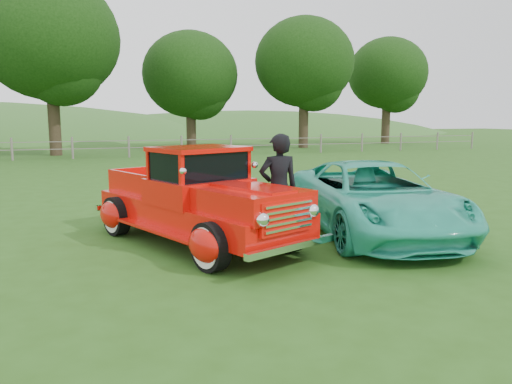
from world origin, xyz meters
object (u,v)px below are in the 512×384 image
object	(u,v)px
tree_far_east	(388,74)
red_pickup	(198,201)
man	(278,189)
tree_mid_east	(304,62)
tree_near_west	(49,38)
teal_sedan	(373,198)
tree_near_east	(190,75)

from	to	relation	value
tree_far_east	red_pickup	xyz separation A→B (m)	(-22.40, -28.23, -5.06)
red_pickup	man	world-z (taller)	man
tree_mid_east	red_pickup	distance (m)	29.07
tree_near_west	tree_far_east	world-z (taller)	tree_near_west
tree_far_east	teal_sedan	bearing A→B (deg)	-123.55
tree_near_west	tree_mid_east	size ratio (longest dim) A/B	1.10
teal_sedan	man	xyz separation A→B (m)	(-2.02, -0.06, 0.29)
tree_near_east	tree_mid_east	bearing A→B (deg)	-14.04
tree_near_west	red_pickup	distance (m)	24.26
teal_sedan	man	world-z (taller)	man
teal_sedan	man	size ratio (longest dim) A/B	2.55
tree_far_east	tree_near_east	bearing A→B (deg)	-176.63
tree_near_west	teal_sedan	xyz separation A→B (m)	(7.04, -23.59, -6.08)
red_pickup	tree_far_east	bearing A→B (deg)	28.85
tree_near_east	man	size ratio (longest dim) A/B	4.14
tree_near_east	red_pickup	bearing A→B (deg)	-101.21
red_pickup	tree_near_east	bearing A→B (deg)	56.06
tree_near_west	red_pickup	world-z (taller)	tree_near_west
tree_near_west	man	bearing A→B (deg)	-78.03
tree_mid_east	man	world-z (taller)	tree_mid_east
tree_near_east	tree_mid_east	size ratio (longest dim) A/B	0.88
tree_near_west	tree_far_east	xyz separation A→B (m)	(26.00, 5.00, -0.94)
tree_near_west	man	world-z (taller)	tree_near_west
tree_mid_east	teal_sedan	size ratio (longest dim) A/B	1.84
tree_near_east	tree_far_east	xyz separation A→B (m)	(17.00, 1.00, 0.61)
red_pickup	teal_sedan	size ratio (longest dim) A/B	1.03
tree_mid_east	tree_far_east	size ratio (longest dim) A/B	1.07
tree_mid_east	teal_sedan	xyz separation A→B (m)	(-9.96, -25.59, -5.46)
man	tree_mid_east	bearing A→B (deg)	-111.31
teal_sedan	man	distance (m)	2.05
tree_near_west	tree_mid_east	distance (m)	17.13
tree_near_west	man	xyz separation A→B (m)	(5.01, -23.66, -5.79)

